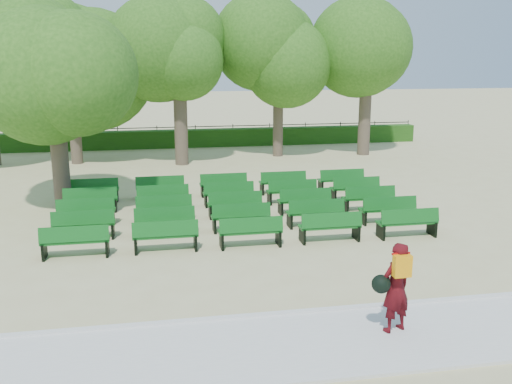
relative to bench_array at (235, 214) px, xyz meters
The scene contains 9 objects.
ground 1.14m from the bench_array, 154.91° to the right, with size 120.00×120.00×0.00m, color #C1B780.
paving 7.95m from the bench_array, 97.46° to the right, with size 30.00×2.20×0.06m, color silver.
curb 6.81m from the bench_array, 98.71° to the right, with size 30.00×0.12×0.10m, color silver.
hedge 13.56m from the bench_array, 94.36° to the left, with size 26.00×0.70×0.90m, color #225115.
fence 13.96m from the bench_array, 94.24° to the left, with size 26.00×0.10×1.02m, color black, non-canonical shape.
tree_line 9.57m from the bench_array, 96.19° to the left, with size 21.80×6.80×7.04m, color #366B1C, non-canonical shape.
bench_array is the anchor object (origin of this frame).
tree_among 6.74m from the bench_array, 159.23° to the left, with size 4.01×4.01×5.83m.
person 7.93m from the bench_array, 78.16° to the right, with size 0.79×0.55×1.59m.
Camera 1 is at (-1.31, -15.66, 4.70)m, focal length 40.00 mm.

